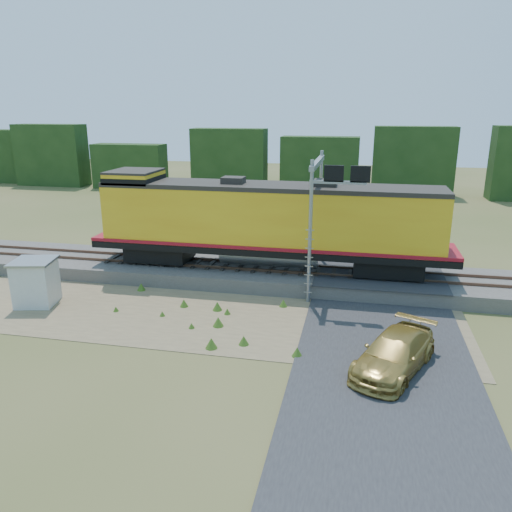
% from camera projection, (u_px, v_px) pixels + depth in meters
% --- Properties ---
extents(ground, '(140.00, 140.00, 0.00)m').
position_uv_depth(ground, '(230.00, 321.00, 23.69)').
color(ground, '#475123').
rests_on(ground, ground).
extents(ballast, '(70.00, 5.00, 0.80)m').
position_uv_depth(ballast, '(256.00, 274.00, 29.21)').
color(ballast, slate).
rests_on(ballast, ground).
extents(rails, '(70.00, 1.54, 0.16)m').
position_uv_depth(rails, '(256.00, 266.00, 29.07)').
color(rails, brown).
rests_on(rails, ballast).
extents(dirt_shoulder, '(26.00, 8.00, 0.03)m').
position_uv_depth(dirt_shoulder, '(193.00, 313.00, 24.56)').
color(dirt_shoulder, '#8C7754').
rests_on(dirt_shoulder, ground).
extents(road, '(7.00, 66.00, 0.86)m').
position_uv_depth(road, '(381.00, 326.00, 22.98)').
color(road, '#38383A').
rests_on(road, ground).
extents(tree_line_north, '(130.00, 3.00, 6.50)m').
position_uv_depth(tree_line_north, '(312.00, 167.00, 58.46)').
color(tree_line_north, '#1B3613').
rests_on(tree_line_north, ground).
extents(weed_clumps, '(15.00, 6.20, 0.56)m').
position_uv_depth(weed_clumps, '(162.00, 314.00, 24.48)').
color(weed_clumps, '#3C601B').
rests_on(weed_clumps, ground).
extents(locomotive, '(20.53, 3.13, 5.30)m').
position_uv_depth(locomotive, '(264.00, 221.00, 28.22)').
color(locomotive, black).
rests_on(locomotive, rails).
extents(shed, '(2.39, 2.39, 2.38)m').
position_uv_depth(shed, '(36.00, 282.00, 25.42)').
color(shed, silver).
rests_on(shed, ground).
extents(signal_gantry, '(2.91, 6.20, 7.34)m').
position_uv_depth(signal_gantry, '(322.00, 191.00, 26.39)').
color(signal_gantry, gray).
rests_on(signal_gantry, ground).
extents(car, '(3.86, 5.36, 1.44)m').
position_uv_depth(car, '(394.00, 353.00, 19.06)').
color(car, '#AA8B3F').
rests_on(car, ground).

